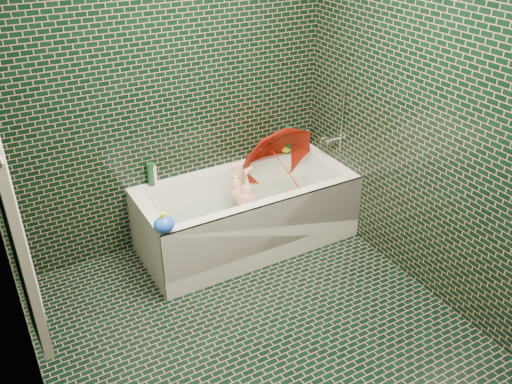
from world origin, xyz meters
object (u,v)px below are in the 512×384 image
child (246,208)px  bath_toy (164,224)px  rubber_duck (287,148)px  bathtub (248,220)px  umbrella (284,166)px

child → bath_toy: bath_toy is taller
rubber_duck → bathtub: bearing=-148.5°
umbrella → rubber_duck: bearing=57.6°
bathtub → rubber_duck: size_ratio=13.86×
bathtub → child: bathtub is taller
child → rubber_duck: size_ratio=6.41×
rubber_duck → bath_toy: 1.51m
bathtub → rubber_duck: (0.57, 0.32, 0.38)m
child → bathtub: bearing=-14.1°
child → umbrella: size_ratio=1.23×
umbrella → bath_toy: umbrella is taller
bathtub → bath_toy: bath_toy is taller
bath_toy → umbrella: bearing=38.7°
child → rubber_duck: 0.70m
bathtub → bath_toy: (-0.80, -0.31, 0.40)m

